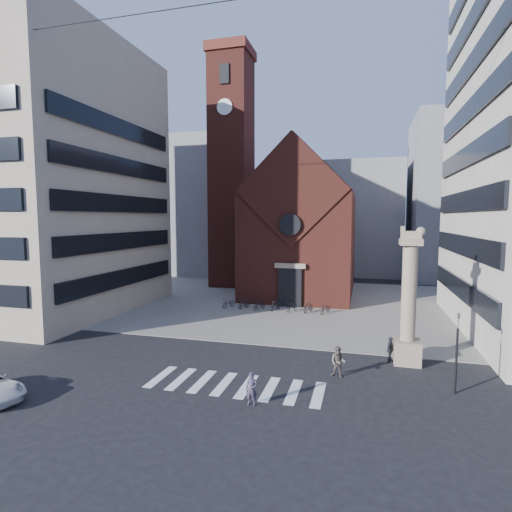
# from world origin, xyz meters

# --- Properties ---
(ground) EXTENTS (120.00, 120.00, 0.00)m
(ground) POSITION_xyz_m (0.00, 0.00, 0.00)
(ground) COLOR black
(ground) RESTS_ON ground
(piazza) EXTENTS (46.00, 30.00, 0.05)m
(piazza) POSITION_xyz_m (0.00, 19.00, 0.03)
(piazza) COLOR gray
(piazza) RESTS_ON ground
(zebra_crossing) EXTENTS (10.20, 3.20, 0.01)m
(zebra_crossing) POSITION_xyz_m (0.55, -3.00, 0.01)
(zebra_crossing) COLOR white
(zebra_crossing) RESTS_ON ground
(church) EXTENTS (12.00, 16.65, 18.00)m
(church) POSITION_xyz_m (0.00, 25.04, 7.98)
(church) COLOR maroon
(church) RESTS_ON ground
(campanile) EXTENTS (5.50, 5.50, 31.20)m
(campanile) POSITION_xyz_m (-10.00, 28.00, 15.74)
(campanile) COLOR maroon
(campanile) RESTS_ON ground
(building_left) EXTENTS (18.00, 20.00, 26.00)m
(building_left) POSITION_xyz_m (-24.00, 10.00, 13.00)
(building_left) COLOR tan
(building_left) RESTS_ON ground
(bg_block_left) EXTENTS (16.00, 14.00, 22.00)m
(bg_block_left) POSITION_xyz_m (-20.00, 40.00, 11.00)
(bg_block_left) COLOR gray
(bg_block_left) RESTS_ON ground
(bg_block_mid) EXTENTS (14.00, 12.00, 18.00)m
(bg_block_mid) POSITION_xyz_m (6.00, 45.00, 9.00)
(bg_block_mid) COLOR gray
(bg_block_mid) RESTS_ON ground
(bg_block_right) EXTENTS (16.00, 14.00, 24.00)m
(bg_block_right) POSITION_xyz_m (22.00, 42.00, 12.00)
(bg_block_right) COLOR gray
(bg_block_right) RESTS_ON ground
(lion_column) EXTENTS (1.63, 1.60, 8.68)m
(lion_column) POSITION_xyz_m (10.01, 3.00, 3.46)
(lion_column) COLOR gray
(lion_column) RESTS_ON ground
(traffic_light) EXTENTS (0.13, 0.16, 4.30)m
(traffic_light) POSITION_xyz_m (12.00, -1.00, 2.29)
(traffic_light) COLOR black
(traffic_light) RESTS_ON ground
(pedestrian_0) EXTENTS (0.60, 0.40, 1.63)m
(pedestrian_0) POSITION_xyz_m (2.06, -5.01, 0.82)
(pedestrian_0) COLOR #3A3347
(pedestrian_0) RESTS_ON ground
(pedestrian_1) EXTENTS (1.04, 0.91, 1.81)m
(pedestrian_1) POSITION_xyz_m (5.93, -0.38, 0.91)
(pedestrian_1) COLOR #60554D
(pedestrian_1) RESTS_ON ground
(pedestrian_2) EXTENTS (0.74, 1.02, 1.61)m
(pedestrian_2) POSITION_xyz_m (9.00, 3.00, 0.81)
(pedestrian_2) COLOR #2A2A32
(pedestrian_2) RESTS_ON ground
(scooter_0) EXTENTS (1.28, 1.89, 0.94)m
(scooter_0) POSITION_xyz_m (-5.98, 14.81, 0.52)
(scooter_0) COLOR #232326
(scooter_0) RESTS_ON piazza
(scooter_1) EXTENTS (1.14, 1.79, 1.04)m
(scooter_1) POSITION_xyz_m (-4.35, 14.81, 0.57)
(scooter_1) COLOR #232326
(scooter_1) RESTS_ON piazza
(scooter_2) EXTENTS (1.28, 1.89, 0.94)m
(scooter_2) POSITION_xyz_m (-2.71, 14.81, 0.52)
(scooter_2) COLOR #232326
(scooter_2) RESTS_ON piazza
(scooter_3) EXTENTS (1.14, 1.79, 1.04)m
(scooter_3) POSITION_xyz_m (-1.08, 14.81, 0.57)
(scooter_3) COLOR #232326
(scooter_3) RESTS_ON piazza
(scooter_4) EXTENTS (1.28, 1.89, 0.94)m
(scooter_4) POSITION_xyz_m (0.55, 14.81, 0.52)
(scooter_4) COLOR #232326
(scooter_4) RESTS_ON piazza
(scooter_5) EXTENTS (1.14, 1.79, 1.04)m
(scooter_5) POSITION_xyz_m (2.18, 14.81, 0.57)
(scooter_5) COLOR #232326
(scooter_5) RESTS_ON piazza
(scooter_6) EXTENTS (1.28, 1.89, 0.94)m
(scooter_6) POSITION_xyz_m (3.81, 14.81, 0.52)
(scooter_6) COLOR #232326
(scooter_6) RESTS_ON piazza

